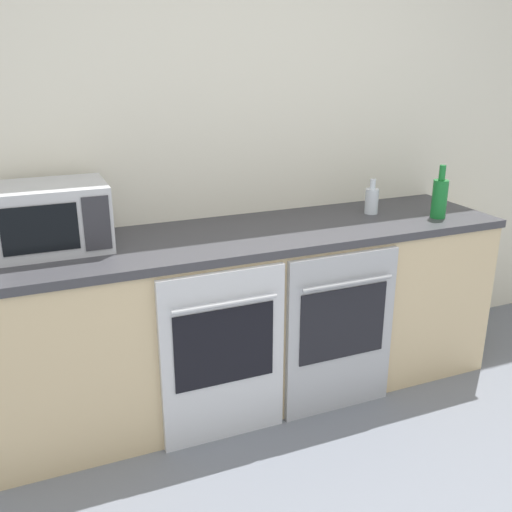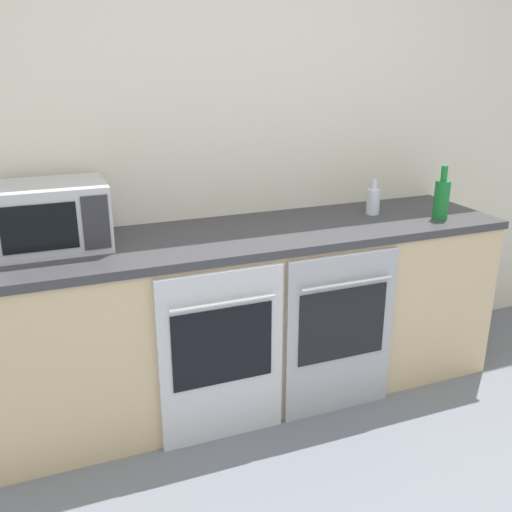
{
  "view_description": "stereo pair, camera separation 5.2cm",
  "coord_description": "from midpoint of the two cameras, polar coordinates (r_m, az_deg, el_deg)",
  "views": [
    {
      "loc": [
        -1.03,
        -0.87,
        1.7
      ],
      "look_at": [
        0.01,
        1.61,
        0.76
      ],
      "focal_mm": 40.0,
      "sensor_mm": 36.0,
      "label": 1
    },
    {
      "loc": [
        -0.98,
        -0.89,
        1.7
      ],
      "look_at": [
        0.01,
        1.61,
        0.76
      ],
      "focal_mm": 40.0,
      "sensor_mm": 36.0,
      "label": 2
    }
  ],
  "objects": [
    {
      "name": "wall_back",
      "position": [
        3.04,
        -2.08,
        11.7
      ],
      "size": [
        10.0,
        0.06,
        2.6
      ],
      "color": "silver",
      "rests_on": "ground_plane"
    },
    {
      "name": "counter_back",
      "position": [
        2.97,
        0.38,
        -5.71
      ],
      "size": [
        2.59,
        0.66,
        0.89
      ],
      "color": "#D1B789",
      "rests_on": "ground_plane"
    },
    {
      "name": "oven_left",
      "position": [
        2.61,
        -2.83,
        -10.02
      ],
      "size": [
        0.58,
        0.06,
        0.84
      ],
      "color": "silver",
      "rests_on": "ground_plane"
    },
    {
      "name": "oven_right",
      "position": [
        2.83,
        8.96,
        -7.72
      ],
      "size": [
        0.58,
        0.06,
        0.84
      ],
      "color": "#A8AAAF",
      "rests_on": "ground_plane"
    },
    {
      "name": "microwave",
      "position": [
        2.66,
        -19.48,
        3.78
      ],
      "size": [
        0.5,
        0.37,
        0.29
      ],
      "color": "#B7BABF",
      "rests_on": "counter_back"
    },
    {
      "name": "bottle_clear",
      "position": [
        3.16,
        12.11,
        5.44
      ],
      "size": [
        0.07,
        0.07,
        0.19
      ],
      "color": "silver",
      "rests_on": "counter_back"
    },
    {
      "name": "bottle_green",
      "position": [
        3.16,
        18.51,
        5.51
      ],
      "size": [
        0.08,
        0.08,
        0.28
      ],
      "color": "#19722D",
      "rests_on": "counter_back"
    }
  ]
}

